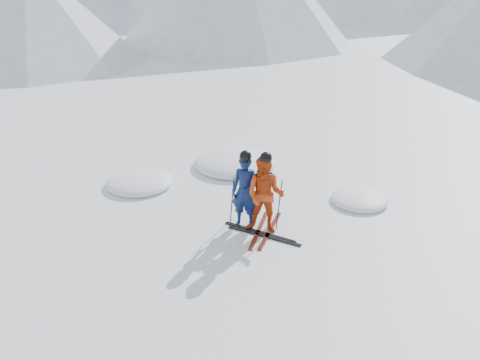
{
  "coord_description": "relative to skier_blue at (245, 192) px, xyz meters",
  "views": [
    {
      "loc": [
        -0.47,
        -9.33,
        5.48
      ],
      "look_at": [
        -1.32,
        0.5,
        1.1
      ],
      "focal_mm": 38.0,
      "sensor_mm": 36.0,
      "label": 1
    }
  ],
  "objects": [
    {
      "name": "skier_blue",
      "position": [
        0.0,
        0.0,
        0.0
      ],
      "size": [
        0.69,
        0.54,
        1.67
      ],
      "primitive_type": "imported",
      "rotation": [
        0.0,
        0.0,
        -0.25
      ],
      "color": "#0B1A46",
      "rests_on": "ground"
    },
    {
      "name": "skier_red",
      "position": [
        0.43,
        -0.19,
        0.03
      ],
      "size": [
        0.94,
        0.8,
        1.72
      ],
      "primitive_type": "imported",
      "rotation": [
        0.0,
        0.0,
        -0.19
      ],
      "color": "#BC390F",
      "rests_on": "ground"
    },
    {
      "name": "ski_loose_b",
      "position": [
        0.44,
        -0.43,
        -0.82
      ],
      "size": [
        1.6,
        0.76,
        0.03
      ],
      "primitive_type": "cube",
      "rotation": [
        0.0,
        0.0,
        1.16
      ],
      "color": "black",
      "rests_on": "ground"
    },
    {
      "name": "ski_loose_a",
      "position": [
        0.34,
        -0.28,
        -0.82
      ],
      "size": [
        1.57,
        0.81,
        0.03
      ],
      "primitive_type": "cube",
      "rotation": [
        0.0,
        0.0,
        1.13
      ],
      "color": "black",
      "rests_on": "ground"
    },
    {
      "name": "ski_worn_left",
      "position": [
        0.31,
        -0.19,
        -0.82
      ],
      "size": [
        0.35,
        1.69,
        0.03
      ],
      "primitive_type": "cube",
      "rotation": [
        0.0,
        0.0,
        -0.16
      ],
      "color": "black",
      "rests_on": "ground"
    },
    {
      "name": "pole_red_right",
      "position": [
        0.73,
        -0.04,
        -0.26
      ],
      "size": [
        0.12,
        0.08,
        1.14
      ],
      "primitive_type": "cylinder",
      "rotation": [
        -0.05,
        0.08,
        0.0
      ],
      "color": "black",
      "rests_on": "ground"
    },
    {
      "name": "snow_lumps",
      "position": [
        -0.72,
        2.79,
        -0.83
      ],
      "size": [
        7.13,
        3.88,
        0.51
      ],
      "color": "white",
      "rests_on": "ground"
    },
    {
      "name": "pole_blue_left",
      "position": [
        -0.3,
        0.15,
        -0.28
      ],
      "size": [
        0.11,
        0.08,
        1.11
      ],
      "primitive_type": "cylinder",
      "rotation": [
        0.05,
        0.08,
        0.0
      ],
      "color": "black",
      "rests_on": "ground"
    },
    {
      "name": "ski_worn_right",
      "position": [
        0.55,
        -0.19,
        -0.82
      ],
      "size": [
        0.47,
        1.68,
        0.03
      ],
      "primitive_type": "cube",
      "rotation": [
        0.0,
        0.0,
        -0.23
      ],
      "color": "black",
      "rests_on": "ground"
    },
    {
      "name": "ground",
      "position": [
        1.21,
        -0.49,
        -0.83
      ],
      "size": [
        160.0,
        160.0,
        0.0
      ],
      "primitive_type": "plane",
      "color": "white",
      "rests_on": "ground"
    },
    {
      "name": "pole_red_left",
      "position": [
        0.13,
        0.06,
        -0.26
      ],
      "size": [
        0.12,
        0.09,
        1.14
      ],
      "primitive_type": "cylinder",
      "rotation": [
        0.06,
        0.08,
        0.0
      ],
      "color": "black",
      "rests_on": "ground"
    },
    {
      "name": "pole_blue_right",
      "position": [
        0.25,
        0.25,
        -0.28
      ],
      "size": [
        0.11,
        0.07,
        1.11
      ],
      "primitive_type": "cylinder",
      "rotation": [
        -0.04,
        0.08,
        0.0
      ],
      "color": "black",
      "rests_on": "ground"
    }
  ]
}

